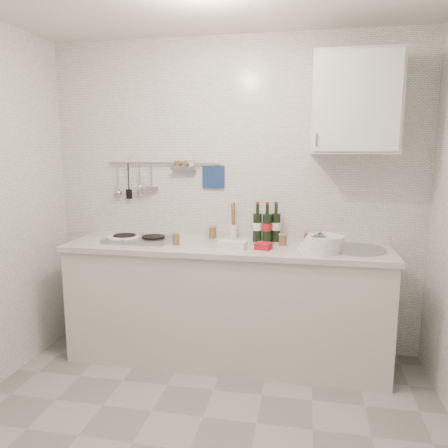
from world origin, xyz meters
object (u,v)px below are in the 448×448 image
Objects in this scene: wine_bottles at (267,222)px; utensil_crock at (233,230)px; wall_cabinet at (355,104)px; plate_stack_sink at (322,244)px; plate_stack_hob at (122,238)px.

utensil_crock is (-0.28, 0.08, -0.09)m from wine_bottles.
plate_stack_sink is at bearing -135.10° from wall_cabinet.
plate_stack_hob is 1.14m from wine_bottles.
wall_cabinet is 2.35× the size of utensil_crock.
plate_stack_sink is 0.77m from utensil_crock.
utensil_crock is (-0.89, 0.13, -0.96)m from wall_cabinet.
wine_bottles is (1.12, 0.19, 0.14)m from plate_stack_hob.
wall_cabinet is 1.32m from utensil_crock.
wine_bottles reaches higher than plate_stack_sink.
wall_cabinet is 2.52× the size of plate_stack_hob.
plate_stack_sink is 1.05× the size of wine_bottles.
plate_stack_hob is 0.89m from utensil_crock.
utensil_crock is (0.84, 0.27, 0.05)m from plate_stack_hob.
wall_cabinet reaches higher than utensil_crock.
utensil_crock is at bearing 155.04° from plate_stack_sink.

